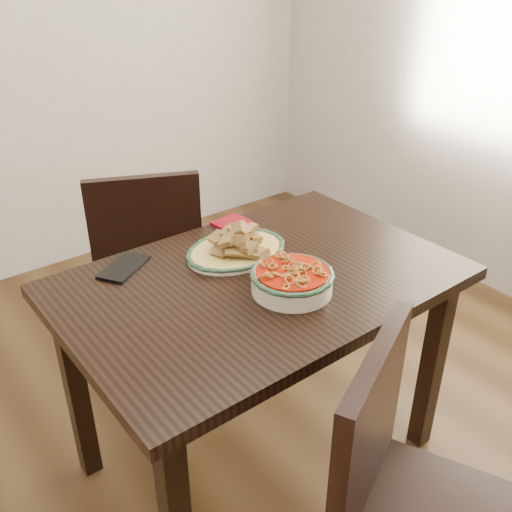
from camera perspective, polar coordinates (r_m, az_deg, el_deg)
floor at (r=2.21m, az=-2.31°, el=-18.63°), size 3.50×3.50×0.00m
wall_back at (r=3.12m, az=-23.44°, el=20.65°), size 3.50×0.10×2.60m
dining_table at (r=1.77m, az=0.40°, el=-4.83°), size 1.18×0.78×0.75m
chair_far at (r=2.37m, az=-10.73°, el=-0.12°), size 0.56×0.56×0.89m
chair_near at (r=1.48m, az=14.83°, el=-22.36°), size 0.56×0.56×0.89m
fish_plate at (r=1.82m, az=-2.01°, el=1.48°), size 0.34×0.26×0.11m
noodle_bowl at (r=1.62m, az=3.62°, el=-2.20°), size 0.24×0.24×0.08m
smartphone at (r=1.80m, az=-13.04°, el=-1.09°), size 0.19×0.17×0.01m
napkin at (r=2.03m, az=-2.46°, el=3.31°), size 0.13×0.11×0.01m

